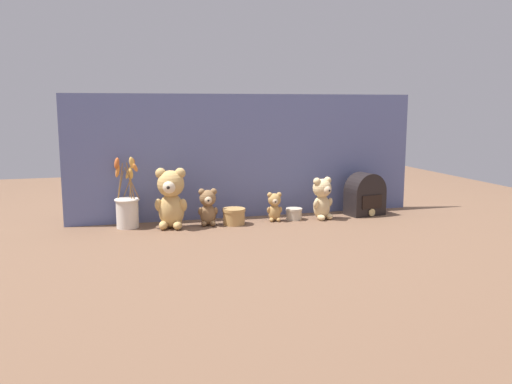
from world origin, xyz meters
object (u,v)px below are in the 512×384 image
object	(u,v)px
teddy_bear_large	(171,197)
decorative_tin_tall	(294,214)
teddy_bear_medium	(322,197)
teddy_bear_tiny	(274,206)
teddy_bear_small	(208,206)
vintage_radio	(365,196)
decorative_tin_short	(234,216)
flower_vase	(127,208)

from	to	relation	value
teddy_bear_large	decorative_tin_tall	bearing A→B (deg)	1.80
teddy_bear_medium	teddy_bear_tiny	xyz separation A→B (m)	(-0.24, 0.02, -0.04)
teddy_bear_medium	teddy_bear_small	xyz separation A→B (m)	(-0.57, 0.02, -0.02)
teddy_bear_large	vintage_radio	xyz separation A→B (m)	(1.00, 0.03, -0.05)
vintage_radio	decorative_tin_tall	world-z (taller)	vintage_radio
vintage_radio	decorative_tin_tall	size ratio (longest dim) A/B	2.69
teddy_bear_large	teddy_bear_medium	size ratio (longest dim) A/B	1.33
teddy_bear_tiny	decorative_tin_short	xyz separation A→B (m)	(-0.21, -0.02, -0.04)
teddy_bear_tiny	flower_vase	size ratio (longest dim) A/B	0.43
decorative_tin_short	teddy_bear_medium	bearing A→B (deg)	-0.66
teddy_bear_small	flower_vase	world-z (taller)	flower_vase
teddy_bear_small	flower_vase	xyz separation A→B (m)	(-0.37, 0.05, 0.00)
flower_vase	decorative_tin_short	size ratio (longest dim) A/B	3.07
teddy_bear_medium	flower_vase	distance (m)	0.94
teddy_bear_medium	decorative_tin_tall	size ratio (longest dim) A/B	2.59
teddy_bear_small	vintage_radio	xyz separation A→B (m)	(0.83, 0.02, 0.01)
vintage_radio	decorative_tin_tall	bearing A→B (deg)	-177.98
teddy_bear_large	vintage_radio	size ratio (longest dim) A/B	1.28
vintage_radio	decorative_tin_tall	distance (m)	0.40
teddy_bear_large	decorative_tin_tall	distance (m)	0.62
teddy_bear_large	teddy_bear_small	bearing A→B (deg)	3.86
teddy_bear_medium	flower_vase	size ratio (longest dim) A/B	0.63
vintage_radio	decorative_tin_tall	xyz separation A→B (m)	(-0.39, -0.01, -0.07)
decorative_tin_tall	decorative_tin_short	size ratio (longest dim) A/B	0.74
teddy_bear_large	teddy_bear_medium	world-z (taller)	teddy_bear_large
teddy_bear_tiny	decorative_tin_tall	size ratio (longest dim) A/B	1.76
teddy_bear_medium	decorative_tin_short	bearing A→B (deg)	179.34
teddy_bear_small	flower_vase	distance (m)	0.37
teddy_bear_large	decorative_tin_tall	size ratio (longest dim) A/B	3.44
teddy_bear_tiny	decorative_tin_tall	distance (m)	0.11
teddy_bear_large	teddy_bear_tiny	bearing A→B (deg)	1.60
teddy_bear_small	teddy_bear_tiny	size ratio (longest dim) A/B	1.23
teddy_bear_large	vintage_radio	bearing A→B (deg)	1.88
teddy_bear_small	decorative_tin_tall	size ratio (longest dim) A/B	2.17
teddy_bear_small	decorative_tin_tall	distance (m)	0.44
decorative_tin_short	vintage_radio	bearing A→B (deg)	3.05
flower_vase	vintage_radio	size ratio (longest dim) A/B	1.53
teddy_bear_large	teddy_bear_tiny	size ratio (longest dim) A/B	1.96
teddy_bear_large	teddy_bear_small	size ratio (longest dim) A/B	1.59
flower_vase	decorative_tin_short	xyz separation A→B (m)	(0.49, -0.07, -0.05)
teddy_bear_tiny	decorative_tin_short	bearing A→B (deg)	-174.88
flower_vase	vintage_radio	distance (m)	1.20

